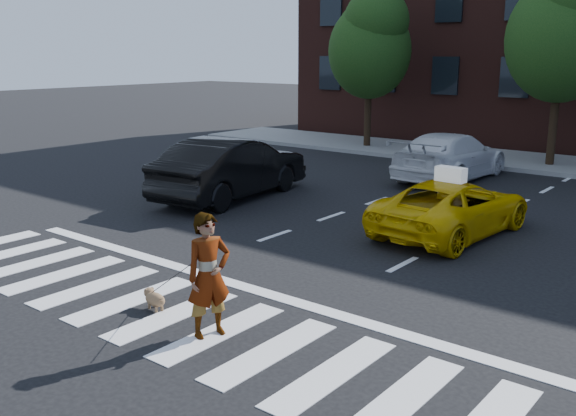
{
  "coord_description": "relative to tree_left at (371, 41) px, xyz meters",
  "views": [
    {
      "loc": [
        7.18,
        -6.14,
        3.97
      ],
      "look_at": [
        -0.18,
        3.1,
        1.1
      ],
      "focal_mm": 40.0,
      "sensor_mm": 36.0,
      "label": 1
    }
  ],
  "objects": [
    {
      "name": "taxi",
      "position": [
        8.37,
        -10.0,
        -3.82
      ],
      "size": [
        2.39,
        4.58,
        1.23
      ],
      "primitive_type": "imported",
      "rotation": [
        0.0,
        0.0,
        3.06
      ],
      "color": "#D6A804",
      "rests_on": "ground"
    },
    {
      "name": "tree_left",
      "position": [
        0.0,
        0.0,
        0.0
      ],
      "size": [
        3.39,
        3.38,
        6.5
      ],
      "color": "black",
      "rests_on": "ground"
    },
    {
      "name": "taxi_sign",
      "position": [
        8.37,
        -10.2,
        -3.05
      ],
      "size": [
        0.67,
        0.33,
        0.32
      ],
      "primitive_type": "cube",
      "rotation": [
        0.0,
        0.0,
        3.06
      ],
      "color": "white",
      "rests_on": "taxi"
    },
    {
      "name": "sidewalk_far",
      "position": [
        6.97,
        0.5,
        -4.37
      ],
      "size": [
        30.0,
        4.0,
        0.15
      ],
      "primitive_type": "cube",
      "color": "slate",
      "rests_on": "ground"
    },
    {
      "name": "white_suv",
      "position": [
        5.57,
        -4.04,
        -3.69
      ],
      "size": [
        2.11,
        5.16,
        1.5
      ],
      "primitive_type": "imported",
      "rotation": [
        0.0,
        0.0,
        3.14
      ],
      "color": "silver",
      "rests_on": "ground"
    },
    {
      "name": "black_sedan",
      "position": [
        1.97,
        -10.38,
        -3.59
      ],
      "size": [
        2.4,
        5.34,
        1.7
      ],
      "primitive_type": "imported",
      "rotation": [
        0.0,
        0.0,
        3.26
      ],
      "color": "black",
      "rests_on": "ground"
    },
    {
      "name": "ground",
      "position": [
        6.97,
        -17.0,
        -4.44
      ],
      "size": [
        120.0,
        120.0,
        0.0
      ],
      "primitive_type": "plane",
      "color": "black",
      "rests_on": "ground"
    },
    {
      "name": "tree_mid",
      "position": [
        7.5,
        -0.0,
        0.41
      ],
      "size": [
        3.69,
        3.69,
        7.1
      ],
      "color": "black",
      "rests_on": "ground"
    },
    {
      "name": "dog",
      "position": [
        6.55,
        -17.02,
        -4.25
      ],
      "size": [
        0.56,
        0.29,
        0.32
      ],
      "rotation": [
        0.0,
        0.0,
        -0.21
      ],
      "color": "olive",
      "rests_on": "ground"
    },
    {
      "name": "woman",
      "position": [
        7.93,
        -17.14,
        -3.53
      ],
      "size": [
        0.63,
        0.77,
        1.82
      ],
      "primitive_type": "imported",
      "rotation": [
        0.0,
        0.0,
        1.23
      ],
      "color": "#999999",
      "rests_on": "ground"
    },
    {
      "name": "stop_line",
      "position": [
        6.97,
        -15.4,
        -4.43
      ],
      "size": [
        12.0,
        0.3,
        0.01
      ],
      "primitive_type": "cube",
      "color": "silver",
      "rests_on": "ground"
    },
    {
      "name": "crosswalk",
      "position": [
        6.97,
        -17.0,
        -4.43
      ],
      "size": [
        13.0,
        2.4,
        0.01
      ],
      "primitive_type": "cube",
      "color": "silver",
      "rests_on": "ground"
    }
  ]
}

